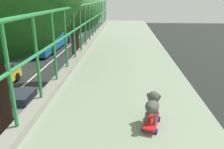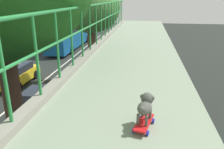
{
  "view_description": "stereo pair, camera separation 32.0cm",
  "coord_description": "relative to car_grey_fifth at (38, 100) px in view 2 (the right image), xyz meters",
  "views": [
    {
      "loc": [
        0.98,
        -0.62,
        6.54
      ],
      "look_at": [
        0.77,
        2.86,
        5.33
      ],
      "focal_mm": 36.07,
      "sensor_mm": 36.0,
      "label": 1
    },
    {
      "loc": [
        1.3,
        -0.59,
        6.54
      ],
      "look_at": [
        0.77,
        2.86,
        5.33
      ],
      "focal_mm": 36.07,
      "sensor_mm": 36.0,
      "label": 2
    }
  ],
  "objects": [
    {
      "name": "car_yellow_cab_sixth",
      "position": [
        -3.56,
        3.81,
        0.13
      ],
      "size": [
        1.77,
        4.39,
        1.67
      ],
      "color": "yellow",
      "rests_on": "ground"
    },
    {
      "name": "toy_skateboard",
      "position": [
        6.31,
        -9.1,
        4.47
      ],
      "size": [
        0.27,
        0.48,
        0.09
      ],
      "color": "red",
      "rests_on": "overpass_deck"
    },
    {
      "name": "roadside_tree_far",
      "position": [
        2.26,
        4.71,
        5.08
      ],
      "size": [
        4.16,
        4.16,
        7.55
      ],
      "color": "brown",
      "rests_on": "ground"
    },
    {
      "name": "city_bus",
      "position": [
        -3.76,
        17.33,
        1.33
      ],
      "size": [
        2.6,
        11.91,
        3.45
      ],
      "color": "#114F85",
      "rests_on": "ground"
    },
    {
      "name": "car_grey_fifth",
      "position": [
        0.0,
        0.0,
        0.0
      ],
      "size": [
        1.77,
        3.96,
        1.32
      ],
      "color": "slate",
      "rests_on": "ground"
    },
    {
      "name": "small_dog",
      "position": [
        6.32,
        -9.06,
        4.69
      ],
      "size": [
        0.23,
        0.38,
        0.33
      ],
      "color": "#4D4E48",
      "rests_on": "toy_skateboard"
    }
  ]
}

